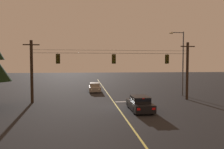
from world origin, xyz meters
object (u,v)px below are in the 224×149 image
traffic_light_centre (167,59)px  car_oncoming_lead (95,87)px  car_waiting_near_lane (140,104)px  street_lamp_corner (181,58)px  traffic_light_leftmost (58,59)px  traffic_light_left_inner (114,59)px

traffic_light_centre → car_oncoming_lead: bearing=133.4°
car_waiting_near_lane → street_lamp_corner: size_ratio=0.49×
traffic_light_centre → traffic_light_leftmost: bearing=180.0°
traffic_light_leftmost → street_lamp_corner: size_ratio=0.14×
car_waiting_near_lane → car_oncoming_lead: (-3.70, 14.31, -0.00)m
traffic_light_centre → street_lamp_corner: size_ratio=0.14×
car_waiting_near_lane → car_oncoming_lead: 14.78m
traffic_light_leftmost → traffic_light_centre: bearing=0.0°
traffic_light_left_inner → traffic_light_centre: bearing=0.0°
car_oncoming_lead → street_lamp_corner: 13.90m
car_waiting_near_lane → traffic_light_left_inner: bearing=108.2°
traffic_light_centre → street_lamp_corner: 4.36m
car_waiting_near_lane → car_oncoming_lead: same height
traffic_light_leftmost → traffic_light_centre: size_ratio=1.00×
traffic_light_leftmost → car_waiting_near_lane: (8.22, -5.32, -4.36)m
traffic_light_leftmost → traffic_light_left_inner: 6.47m
traffic_light_left_inner → traffic_light_centre: 6.56m
traffic_light_left_inner → traffic_light_leftmost: bearing=180.0°
traffic_light_centre → car_waiting_near_lane: size_ratio=0.28×
car_waiting_near_lane → car_oncoming_lead: bearing=104.5°
traffic_light_centre → car_oncoming_lead: size_ratio=0.28×
traffic_light_centre → traffic_light_left_inner: bearing=180.0°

